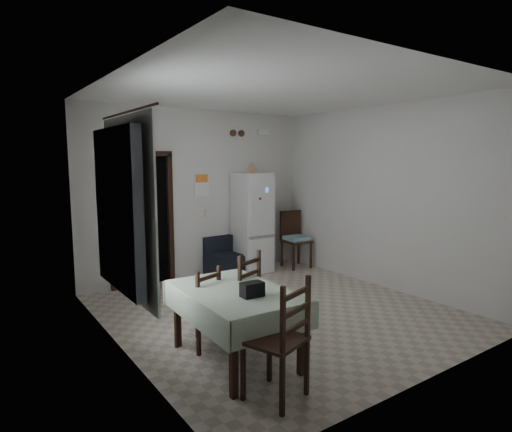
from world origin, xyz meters
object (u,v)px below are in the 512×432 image
object	(u,v)px
navy_seat	(224,257)
dining_table	(235,325)
dining_chair_far_left	(198,307)
corner_chair	(296,240)
dining_chair_near_head	(276,338)
fridge	(252,223)
dining_chair_far_right	(236,294)

from	to	relation	value
navy_seat	dining_table	bearing A→B (deg)	-120.61
navy_seat	dining_chair_far_left	world-z (taller)	dining_chair_far_left
corner_chair	dining_table	world-z (taller)	corner_chair
navy_seat	dining_chair_near_head	world-z (taller)	dining_chair_near_head
fridge	dining_chair_far_right	distance (m)	2.97
dining_table	fridge	bearing A→B (deg)	54.84
fridge	corner_chair	xyz separation A→B (m)	(0.87, -0.23, -0.37)
dining_chair_near_head	fridge	bearing A→B (deg)	-140.62
navy_seat	dining_chair_far_right	distance (m)	2.62
corner_chair	dining_table	size ratio (longest dim) A/B	0.75
fridge	corner_chair	bearing A→B (deg)	-13.78
navy_seat	dining_chair_far_left	distance (m)	2.86
fridge	dining_table	xyz separation A→B (m)	(-2.12, -2.81, -0.54)
dining_chair_far_left	dining_chair_far_right	world-z (taller)	dining_chair_far_right
dining_table	dining_chair_near_head	world-z (taller)	dining_chair_near_head
navy_seat	dining_chair_far_right	bearing A→B (deg)	-119.45
fridge	dining_chair_far_right	bearing A→B (deg)	-126.78
corner_chair	dining_chair_far_right	world-z (taller)	corner_chair
dining_chair_far_left	dining_chair_near_head	size ratio (longest dim) A/B	0.84
dining_chair_far_right	fridge	bearing A→B (deg)	-148.83
navy_seat	fridge	bearing A→B (deg)	-2.15
navy_seat	dining_chair_far_right	world-z (taller)	dining_chair_far_right
fridge	dining_chair_far_left	bearing A→B (deg)	-133.82
corner_chair	dining_chair_near_head	distance (m)	4.58
dining_chair_far_left	navy_seat	bearing A→B (deg)	-145.75
navy_seat	corner_chair	world-z (taller)	corner_chair
fridge	dining_chair_far_left	size ratio (longest dim) A/B	2.02
fridge	dining_chair_near_head	world-z (taller)	fridge
corner_chair	dining_chair_near_head	world-z (taller)	dining_chair_near_head
dining_table	dining_chair_far_left	world-z (taller)	dining_chair_far_left
dining_table	dining_chair_near_head	distance (m)	0.82
corner_chair	dining_chair_far_right	distance (m)	3.39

